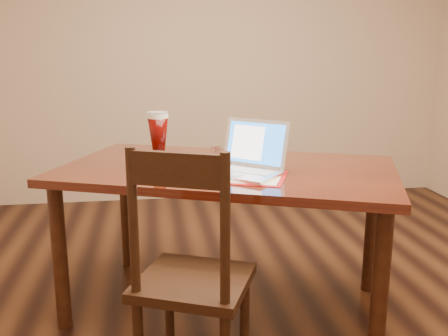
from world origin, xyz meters
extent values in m
plane|color=black|center=(0.00, 0.00, 0.00)|extent=(5.00, 5.00, 0.00)
cube|color=tan|center=(0.00, 2.50, 1.35)|extent=(4.50, 0.01, 2.70)
cube|color=#461709|center=(-0.26, 0.27, 0.80)|extent=(2.00, 1.58, 0.04)
cylinder|color=#321B0C|center=(-1.15, 0.19, 0.39)|extent=(0.08, 0.08, 0.78)
cylinder|color=#321B0C|center=(0.32, -0.40, 0.39)|extent=(0.08, 0.08, 0.78)
cylinder|color=#321B0C|center=(-0.85, 0.95, 0.39)|extent=(0.08, 0.08, 0.78)
cylinder|color=#321B0C|center=(0.62, 0.35, 0.39)|extent=(0.08, 0.08, 0.78)
cube|color=#A20F10|center=(-0.24, 0.05, 0.83)|extent=(0.55, 0.48, 0.00)
cube|color=silver|center=(-0.24, 0.05, 0.83)|extent=(0.49, 0.42, 0.00)
cube|color=silver|center=(-0.23, 0.06, 0.84)|extent=(0.44, 0.42, 0.02)
cube|color=#B4B4B9|center=(-0.20, 0.10, 0.85)|extent=(0.30, 0.28, 0.00)
cube|color=#B2B2B6|center=(-0.28, 0.00, 0.85)|extent=(0.11, 0.11, 0.00)
cube|color=silver|center=(-0.13, 0.18, 0.97)|extent=(0.32, 0.29, 0.24)
cube|color=blue|center=(-0.14, 0.17, 0.97)|extent=(0.28, 0.25, 0.20)
cube|color=white|center=(-0.17, 0.20, 0.97)|extent=(0.17, 0.15, 0.17)
cylinder|color=silver|center=(-0.63, 0.27, 0.83)|extent=(0.09, 0.09, 0.01)
cylinder|color=silver|center=(-0.63, 0.27, 0.87)|extent=(0.02, 0.02, 0.07)
cylinder|color=white|center=(-0.63, 0.27, 1.10)|extent=(0.11, 0.11, 0.02)
cylinder|color=silver|center=(-0.63, 0.27, 1.12)|extent=(0.11, 0.11, 0.01)
cylinder|color=white|center=(-0.27, 0.69, 0.84)|extent=(0.06, 0.06, 0.04)
cylinder|color=white|center=(-0.16, 0.62, 0.84)|extent=(0.06, 0.06, 0.04)
cube|color=black|center=(-0.50, -0.34, 0.47)|extent=(0.59, 0.58, 0.04)
cylinder|color=black|center=(-0.60, -0.11, 0.22)|extent=(0.04, 0.04, 0.45)
cylinder|color=black|center=(-0.27, -0.26, 0.22)|extent=(0.04, 0.04, 0.45)
cylinder|color=black|center=(-0.74, -0.43, 0.78)|extent=(0.04, 0.04, 0.59)
cylinder|color=black|center=(-0.40, -0.58, 0.78)|extent=(0.04, 0.04, 0.59)
cube|color=black|center=(-0.57, -0.50, 1.00)|extent=(0.35, 0.18, 0.13)
camera|label=1|loc=(-0.67, -2.30, 1.43)|focal=40.00mm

